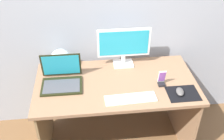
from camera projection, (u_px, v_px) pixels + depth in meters
wall_back at (110, 5)px, 2.33m from camera, size 6.00×0.04×2.50m
desk at (116, 96)px, 2.35m from camera, size 1.35×0.71×0.74m
monitor at (124, 46)px, 2.37m from camera, size 0.47×0.14×0.36m
laptop at (62, 79)px, 2.22m from camera, size 0.33×0.27×0.24m
fishbowl at (61, 59)px, 2.39m from camera, size 0.19×0.19×0.19m
keyboard_external at (131, 99)px, 2.08m from camera, size 0.41×0.13×0.01m
mousepad at (183, 93)px, 2.14m from camera, size 0.25×0.20×0.00m
mouse at (180, 92)px, 2.13m from camera, size 0.07×0.11×0.04m
phone_in_dock at (162, 80)px, 2.21m from camera, size 0.06×0.06×0.14m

